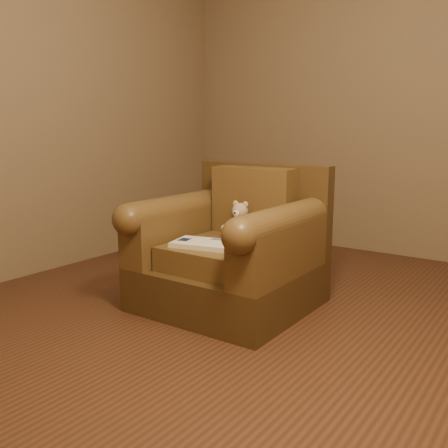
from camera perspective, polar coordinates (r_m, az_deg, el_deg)
The scene contains 5 objects.
floor at distance 2.90m, azimuth 5.76°, elevation -11.32°, with size 4.00×4.00×0.00m, color #4C2A1A.
room at distance 2.76m, azimuth 6.51°, elevation 23.80°, with size 4.02×4.02×2.71m.
armchair at distance 3.11m, azimuth 0.96°, elevation -3.26°, with size 0.97×0.92×0.87m.
teddy_bear at distance 3.14m, azimuth 1.65°, elevation 0.03°, with size 0.17×0.19×0.24m.
guidebook at distance 2.93m, azimuth -2.17°, elevation -2.28°, with size 0.41×0.30×0.03m.
Camera 1 is at (1.30, -2.35, 1.10)m, focal length 40.00 mm.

